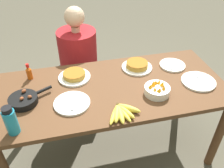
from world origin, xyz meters
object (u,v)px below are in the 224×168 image
(skillet, at_px, (24,100))
(hot_sauce_bottle, at_px, (29,72))
(person_figure, at_px, (80,73))
(fruit_bowl_mango, at_px, (157,90))
(empty_plate_near_front, at_px, (198,81))
(empty_plate_far_left, at_px, (72,103))
(empty_plate_far_right, at_px, (172,65))
(banana_bunch, at_px, (121,112))
(frittata_plate_side, at_px, (74,76))
(water_bottle, at_px, (11,121))
(frittata_plate_center, at_px, (137,66))

(skillet, bearing_deg, hot_sauce_bottle, 57.64)
(person_figure, bearing_deg, fruit_bowl_mango, -59.49)
(empty_plate_near_front, relative_size, person_figure, 0.23)
(hot_sauce_bottle, bearing_deg, person_figure, 44.07)
(empty_plate_far_left, distance_m, empty_plate_far_right, 0.95)
(empty_plate_far_left, height_order, empty_plate_far_right, same)
(banana_bunch, xyz_separation_m, empty_plate_far_left, (-0.31, 0.18, -0.01))
(frittata_plate_side, bearing_deg, skillet, -149.74)
(fruit_bowl_mango, xyz_separation_m, water_bottle, (-1.00, -0.15, 0.06))
(water_bottle, bearing_deg, frittata_plate_center, 27.75)
(empty_plate_far_left, xyz_separation_m, person_figure, (0.13, 0.81, -0.30))
(water_bottle, xyz_separation_m, hot_sauce_bottle, (0.08, 0.57, -0.04))
(banana_bunch, height_order, person_figure, person_figure)
(person_figure, bearing_deg, empty_plate_far_left, -99.44)
(banana_bunch, xyz_separation_m, hot_sauce_bottle, (-0.61, 0.57, 0.04))
(frittata_plate_center, bearing_deg, frittata_plate_side, -177.81)
(banana_bunch, height_order, fruit_bowl_mango, fruit_bowl_mango)
(frittata_plate_side, relative_size, empty_plate_far_right, 1.18)
(frittata_plate_side, height_order, fruit_bowl_mango, fruit_bowl_mango)
(skillet, distance_m, fruit_bowl_mango, 0.96)
(hot_sauce_bottle, bearing_deg, frittata_plate_center, -3.56)
(empty_plate_far_left, distance_m, person_figure, 0.87)
(empty_plate_far_left, xyz_separation_m, empty_plate_far_right, (0.91, 0.30, 0.00))
(empty_plate_far_right, xyz_separation_m, person_figure, (-0.77, 0.51, -0.30))
(banana_bunch, bearing_deg, skillet, 157.06)
(empty_plate_near_front, xyz_separation_m, hot_sauce_bottle, (-1.30, 0.36, 0.05))
(skillet, relative_size, empty_plate_far_left, 1.18)
(empty_plate_far_right, relative_size, hot_sauce_bottle, 1.60)
(frittata_plate_center, height_order, empty_plate_far_left, frittata_plate_center)
(skillet, height_order, empty_plate_near_front, skillet)
(empty_plate_far_right, bearing_deg, banana_bunch, -141.24)
(empty_plate_far_right, bearing_deg, water_bottle, -159.84)
(frittata_plate_side, bearing_deg, water_bottle, -131.16)
(empty_plate_near_front, xyz_separation_m, person_figure, (-0.87, 0.78, -0.30))
(fruit_bowl_mango, relative_size, water_bottle, 0.94)
(water_bottle, bearing_deg, fruit_bowl_mango, 8.27)
(frittata_plate_center, bearing_deg, water_bottle, -152.25)
(banana_bunch, height_order, skillet, skillet)
(empty_plate_far_left, height_order, person_figure, person_figure)
(frittata_plate_center, xyz_separation_m, hot_sauce_bottle, (-0.89, 0.06, 0.03))
(person_figure, bearing_deg, empty_plate_near_front, -41.95)
(banana_bunch, xyz_separation_m, empty_plate_near_front, (0.69, 0.21, -0.01))
(fruit_bowl_mango, bearing_deg, hot_sauce_bottle, 155.68)
(frittata_plate_center, distance_m, water_bottle, 1.10)
(banana_bunch, xyz_separation_m, person_figure, (-0.18, 0.99, -0.31))
(skillet, xyz_separation_m, empty_plate_near_front, (1.33, -0.07, -0.02))
(fruit_bowl_mango, height_order, hot_sauce_bottle, hot_sauce_bottle)
(empty_plate_near_front, distance_m, fruit_bowl_mango, 0.38)
(skillet, relative_size, empty_plate_near_front, 1.14)
(fruit_bowl_mango, relative_size, hot_sauce_bottle, 1.37)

